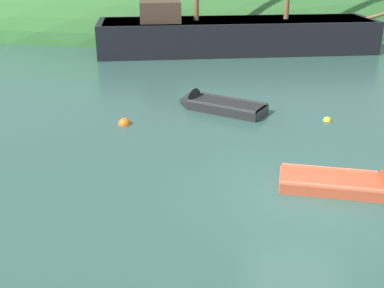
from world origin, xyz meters
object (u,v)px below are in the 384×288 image
(rowboat_near_dock, at_px, (353,187))
(rowboat_outer_right, at_px, (212,106))
(sailing_ship, at_px, (234,40))
(buoy_yellow, at_px, (327,121))
(buoy_orange, at_px, (125,124))

(rowboat_near_dock, bearing_deg, rowboat_outer_right, 128.22)
(sailing_ship, xyz_separation_m, buoy_yellow, (3.02, -11.57, -0.67))
(sailing_ship, height_order, rowboat_near_dock, sailing_ship)
(rowboat_near_dock, bearing_deg, buoy_orange, 154.45)
(sailing_ship, height_order, buoy_yellow, sailing_ship)
(sailing_ship, distance_m, buoy_yellow, 11.97)
(buoy_yellow, bearing_deg, rowboat_near_dock, -94.62)
(sailing_ship, bearing_deg, buoy_yellow, -84.43)
(sailing_ship, bearing_deg, rowboat_outer_right, -104.85)
(rowboat_outer_right, xyz_separation_m, buoy_yellow, (4.08, -1.11, -0.11))
(sailing_ship, distance_m, rowboat_outer_right, 10.52)
(buoy_yellow, bearing_deg, buoy_orange, -174.03)
(sailing_ship, bearing_deg, buoy_orange, -117.38)
(sailing_ship, xyz_separation_m, buoy_orange, (-4.07, -12.31, -0.67))
(rowboat_near_dock, relative_size, buoy_orange, 7.47)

